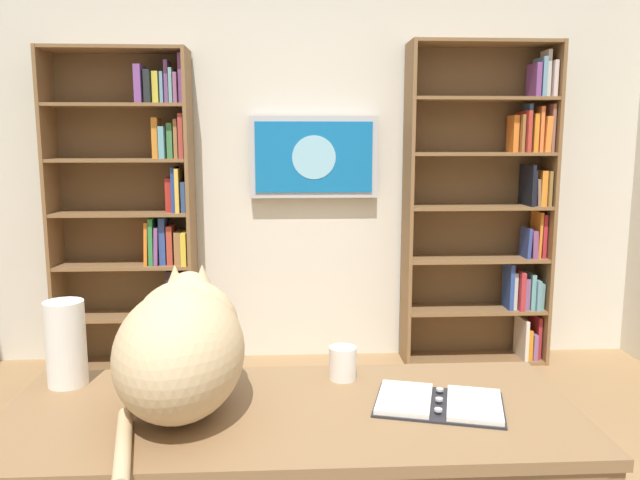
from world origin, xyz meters
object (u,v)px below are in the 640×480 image
at_px(coffee_mug, 343,363).
at_px(bookshelf_left, 492,208).
at_px(bookshelf_right, 140,215).
at_px(open_binder, 439,403).
at_px(desk, 292,453).
at_px(paper_towel_roll, 66,343).
at_px(wall_mounted_tv, 314,157).
at_px(cat, 182,343).

bearing_deg(coffee_mug, bookshelf_left, -118.02).
bearing_deg(bookshelf_right, open_binder, 118.82).
xyz_separation_m(open_binder, coffee_mug, (0.24, -0.20, 0.04)).
relative_size(desk, paper_towel_roll, 6.11).
height_order(wall_mounted_tv, desk, wall_mounted_tv).
distance_m(bookshelf_right, desk, 2.58).
bearing_deg(paper_towel_roll, desk, 160.81).
relative_size(desk, cat, 2.40).
xyz_separation_m(desk, coffee_mug, (-0.15, -0.22, 0.16)).
bearing_deg(paper_towel_roll, bookshelf_right, -82.55).
height_order(open_binder, coffee_mug, coffee_mug).
height_order(bookshelf_left, wall_mounted_tv, bookshelf_left).
distance_m(bookshelf_left, coffee_mug, 2.47).
bearing_deg(bookshelf_right, desk, 111.00).
bearing_deg(bookshelf_left, open_binder, 68.80).
xyz_separation_m(bookshelf_left, bookshelf_right, (2.22, 0.00, -0.03)).
height_order(wall_mounted_tv, coffee_mug, wall_mounted_tv).
bearing_deg(cat, coffee_mug, -158.05).
bearing_deg(desk, coffee_mug, -124.82).
height_order(desk, open_binder, open_binder).
bearing_deg(paper_towel_roll, cat, 153.77).
distance_m(bookshelf_left, paper_towel_roll, 2.91).
bearing_deg(desk, bookshelf_left, -118.68).
distance_m(bookshelf_left, open_binder, 2.56).
bearing_deg(wall_mounted_tv, bookshelf_right, 4.38).
relative_size(wall_mounted_tv, cat, 1.30).
distance_m(bookshelf_left, cat, 2.83).
height_order(wall_mounted_tv, cat, wall_mounted_tv).
height_order(bookshelf_right, desk, bookshelf_right).
bearing_deg(paper_towel_roll, wall_mounted_tv, -109.61).
distance_m(bookshelf_right, wall_mounted_tv, 1.14).
xyz_separation_m(desk, open_binder, (-0.39, -0.02, 0.12)).
bearing_deg(bookshelf_left, wall_mounted_tv, -4.09).
relative_size(bookshelf_left, wall_mounted_tv, 2.50).
bearing_deg(desk, open_binder, -177.32).
relative_size(bookshelf_left, desk, 1.36).
relative_size(bookshelf_right, wall_mounted_tv, 2.44).
bearing_deg(coffee_mug, cat, 21.95).
height_order(wall_mounted_tv, open_binder, wall_mounted_tv).
distance_m(bookshelf_left, bookshelf_right, 2.22).
bearing_deg(coffee_mug, desk, 55.18).
bearing_deg(coffee_mug, open_binder, 139.59).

